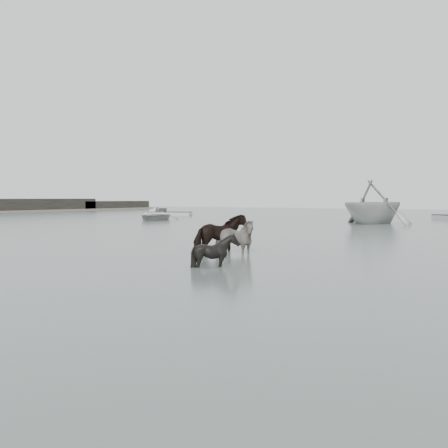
{
  "coord_description": "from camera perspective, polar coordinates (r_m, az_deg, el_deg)",
  "views": [
    {
      "loc": [
        8.61,
        -12.46,
        1.8
      ],
      "look_at": [
        0.36,
        0.43,
        1.0
      ],
      "focal_mm": 40.0,
      "sensor_mm": 36.0,
      "label": 1
    }
  ],
  "objects": [
    {
      "name": "ground",
      "position": [
        15.25,
        -2.0,
        -3.79
      ],
      "size": [
        140.0,
        140.0,
        0.0
      ],
      "primitive_type": "plane",
      "color": "#505F5A",
      "rests_on": "ground"
    },
    {
      "name": "pony_pinto",
      "position": [
        16.36,
        1.1,
        -0.81
      ],
      "size": [
        1.7,
        0.8,
        1.43
      ],
      "primitive_type": "imported",
      "rotation": [
        0.0,
        0.0,
        1.56
      ],
      "color": "black",
      "rests_on": "ground"
    },
    {
      "name": "pony_dark",
      "position": [
        16.65,
        -0.3,
        -0.61
      ],
      "size": [
        1.43,
        1.62,
        1.51
      ],
      "primitive_type": "imported",
      "rotation": [
        0.0,
        0.0,
        1.47
      ],
      "color": "black",
      "rests_on": "ground"
    },
    {
      "name": "pony_black",
      "position": [
        13.05,
        -1.0,
        -2.44
      ],
      "size": [
        1.07,
        0.96,
        1.13
      ],
      "primitive_type": "imported",
      "rotation": [
        0.0,
        0.0,
        1.62
      ],
      "color": "black",
      "rests_on": "ground"
    },
    {
      "name": "rowboat_lead",
      "position": [
        40.58,
        -7.93,
        1.06
      ],
      "size": [
        4.38,
        5.12,
        0.9
      ],
      "primitive_type": "imported",
      "rotation": [
        0.0,
        0.0,
        0.35
      ],
      "color": "#A3A29E",
      "rests_on": "ground"
    },
    {
      "name": "rowboat_trail",
      "position": [
        36.27,
        16.78,
        2.53
      ],
      "size": [
        7.06,
        7.51,
        3.17
      ],
      "primitive_type": "imported",
      "rotation": [
        0.0,
        0.0,
        2.76
      ],
      "color": "#ACAFAC",
      "rests_on": "ground"
    },
    {
      "name": "skiff_outer",
      "position": [
        51.81,
        -6.21,
        1.4
      ],
      "size": [
        6.25,
        3.88,
        0.75
      ],
      "primitive_type": null,
      "rotation": [
        0.0,
        0.0,
        3.55
      ],
      "color": "#B7B7B2",
      "rests_on": "ground"
    }
  ]
}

